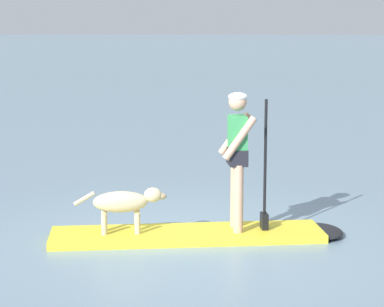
# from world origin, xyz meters

# --- Properties ---
(ground_plane) EXTENTS (400.00, 400.00, 0.00)m
(ground_plane) POSITION_xyz_m (0.00, 0.00, 0.00)
(ground_plane) COLOR slate
(paddleboard) EXTENTS (3.72, 1.32, 0.10)m
(paddleboard) POSITION_xyz_m (0.23, 0.04, 0.05)
(paddleboard) COLOR yellow
(paddleboard) RESTS_ON ground_plane
(person_paddler) EXTENTS (0.64, 0.53, 1.71)m
(person_paddler) POSITION_xyz_m (0.63, 0.10, 1.09)
(person_paddler) COLOR tan
(person_paddler) RESTS_ON paddleboard
(dog) EXTENTS (1.13, 0.32, 0.56)m
(dog) POSITION_xyz_m (-0.76, -0.12, 0.47)
(dog) COLOR #CCB78C
(dog) RESTS_ON paddleboard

